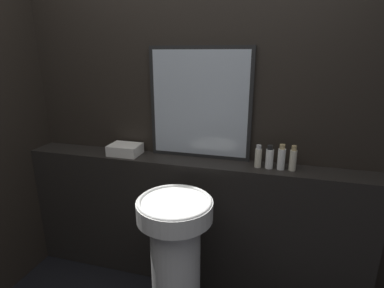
{
  "coord_description": "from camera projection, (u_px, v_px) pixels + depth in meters",
  "views": [
    {
      "loc": [
        0.54,
        -0.79,
        1.67
      ],
      "look_at": [
        0.05,
        0.98,
        1.11
      ],
      "focal_mm": 28.0,
      "sensor_mm": 36.0,
      "label": 1
    }
  ],
  "objects": [
    {
      "name": "body_wash_bottle",
      "position": [
        293.0,
        159.0,
        1.89
      ],
      "size": [
        0.04,
        0.04,
        0.16
      ],
      "color": "beige",
      "rests_on": "vanity_counter"
    },
    {
      "name": "mirror",
      "position": [
        200.0,
        104.0,
        2.05
      ],
      "size": [
        0.71,
        0.03,
        0.76
      ],
      "color": "black",
      "rests_on": "vanity_counter"
    },
    {
      "name": "vanity_counter",
      "position": [
        189.0,
        221.0,
        2.22
      ],
      "size": [
        2.47,
        0.23,
        0.95
      ],
      "color": "black",
      "rests_on": "ground_plane"
    },
    {
      "name": "wall_back",
      "position": [
        195.0,
        115.0,
        2.13
      ],
      "size": [
        8.0,
        0.06,
        2.5
      ],
      "color": "black",
      "rests_on": "ground_plane"
    },
    {
      "name": "conditioner_bottle",
      "position": [
        269.0,
        158.0,
        1.93
      ],
      "size": [
        0.05,
        0.05,
        0.15
      ],
      "color": "white",
      "rests_on": "vanity_counter"
    },
    {
      "name": "shampoo_bottle",
      "position": [
        258.0,
        157.0,
        1.94
      ],
      "size": [
        0.04,
        0.04,
        0.15
      ],
      "color": "beige",
      "rests_on": "vanity_counter"
    },
    {
      "name": "pedestal_sink",
      "position": [
        176.0,
        259.0,
        1.76
      ],
      "size": [
        0.43,
        0.43,
        0.9
      ],
      "color": "white",
      "rests_on": "ground_plane"
    },
    {
      "name": "towel_stack",
      "position": [
        125.0,
        149.0,
        2.2
      ],
      "size": [
        0.22,
        0.17,
        0.08
      ],
      "color": "silver",
      "rests_on": "vanity_counter"
    },
    {
      "name": "lotion_bottle",
      "position": [
        281.0,
        158.0,
        1.91
      ],
      "size": [
        0.05,
        0.05,
        0.17
      ],
      "color": "white",
      "rests_on": "vanity_counter"
    }
  ]
}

